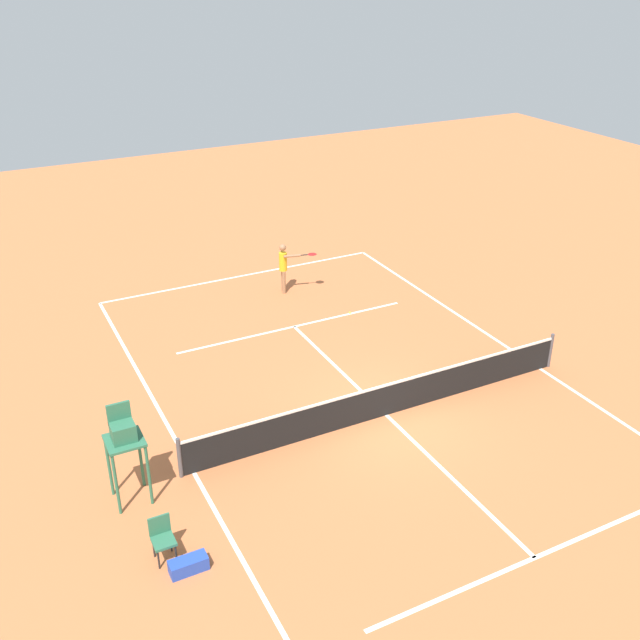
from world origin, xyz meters
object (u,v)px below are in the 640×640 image
player_serving (285,264)px  equipment_bag (189,565)px  tennis_ball (350,313)px  umpire_chair (124,439)px  courtside_chair_near (162,537)px

player_serving → equipment_bag: player_serving is taller
tennis_ball → umpire_chair: size_ratio=0.03×
player_serving → equipment_bag: bearing=-18.5°
tennis_ball → umpire_chair: 10.76m
courtside_chair_near → equipment_bag: size_ratio=1.25×
player_serving → tennis_ball: player_serving is taller
courtside_chair_near → player_serving: bearing=-125.3°
umpire_chair → courtside_chair_near: 2.32m
equipment_bag → courtside_chair_near: bearing=-60.8°
player_serving → equipment_bag: 13.28m
player_serving → umpire_chair: (7.62, 8.51, 0.51)m
courtside_chair_near → equipment_bag: 0.76m
courtside_chair_near → equipment_bag: (-0.32, 0.58, -0.38)m
player_serving → umpire_chair: bearing=-27.6°
player_serving → courtside_chair_near: bearing=-21.1°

